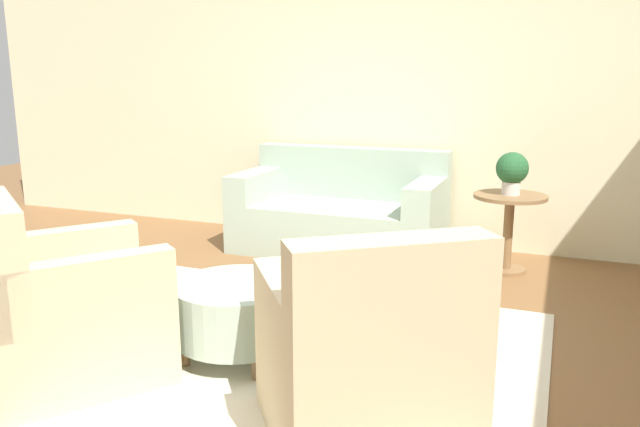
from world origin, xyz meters
name	(u,v)px	position (x,y,z in m)	size (l,w,h in m)	color
ground_plane	(263,353)	(0.00, 0.00, 0.00)	(16.00, 16.00, 0.00)	brown
wall_back	(393,98)	(0.00, 2.87, 1.40)	(9.62, 0.12, 2.80)	beige
rug	(263,352)	(0.00, 0.00, 0.01)	(3.21, 2.51, 0.01)	beige
couch	(340,214)	(-0.34, 2.31, 0.34)	(1.91, 0.96, 0.94)	#9EB29E
armchair_left	(62,312)	(-0.85, -0.68, 0.38)	(1.18, 1.19, 1.01)	#C6B289
armchair_right	(366,365)	(0.85, -0.68, 0.38)	(1.18, 1.19, 1.01)	#C6B289
ottoman_table	(238,310)	(-0.10, -0.10, 0.29)	(0.74, 0.74, 0.44)	#9EB29E
side_table	(509,219)	(1.19, 2.18, 0.46)	(0.59, 0.59, 0.66)	olive
potted_plant_on_side_table	(512,170)	(1.19, 2.18, 0.86)	(0.26, 0.26, 0.35)	beige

